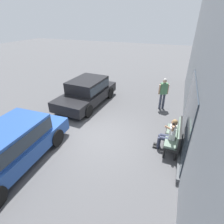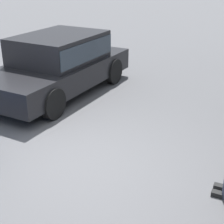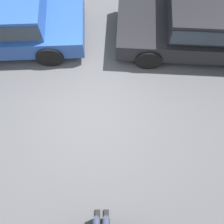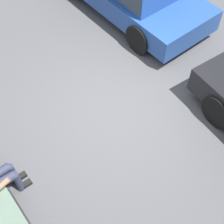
{
  "view_description": "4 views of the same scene",
  "coord_description": "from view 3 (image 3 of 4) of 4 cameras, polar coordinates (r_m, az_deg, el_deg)",
  "views": [
    {
      "loc": [
        5.42,
        2.6,
        4.54
      ],
      "look_at": [
        -0.44,
        0.33,
        1.09
      ],
      "focal_mm": 28.0,
      "sensor_mm": 36.0,
      "label": 1
    },
    {
      "loc": [
        4.02,
        2.6,
        3.02
      ],
      "look_at": [
        -0.32,
        0.53,
        0.91
      ],
      "focal_mm": 55.0,
      "sensor_mm": 36.0,
      "label": 2
    },
    {
      "loc": [
        -0.47,
        2.6,
        6.14
      ],
      "look_at": [
        -0.48,
        0.36,
        0.96
      ],
      "focal_mm": 45.0,
      "sensor_mm": 36.0,
      "label": 3
    },
    {
      "loc": [
        -3.27,
        2.6,
        5.51
      ],
      "look_at": [
        -0.46,
        0.47,
        0.78
      ],
      "focal_mm": 55.0,
      "sensor_mm": 36.0,
      "label": 4
    }
  ],
  "objects": [
    {
      "name": "ground_plane",
      "position": [
        6.69,
        -4.13,
        -0.44
      ],
      "size": [
        60.0,
        60.0,
        0.0
      ],
      "primitive_type": "plane",
      "color": "#4C4C4F"
    },
    {
      "name": "parked_car_near",
      "position": [
        7.52,
        18.96,
        17.22
      ],
      "size": [
        4.34,
        2.14,
        1.43
      ],
      "color": "black",
      "rests_on": "ground_plane"
    }
  ]
}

